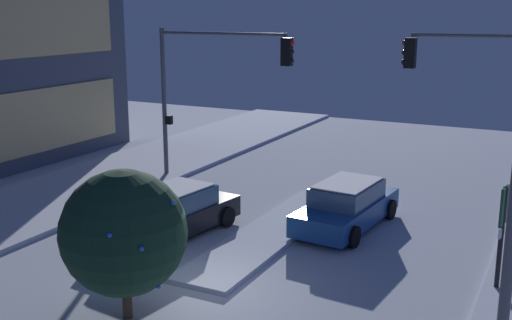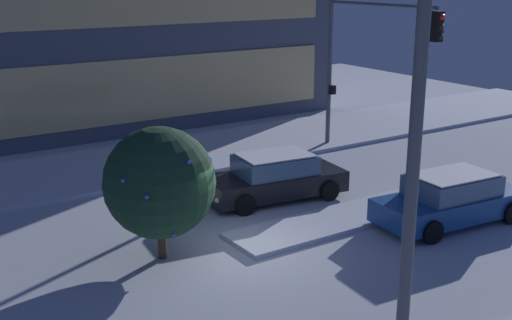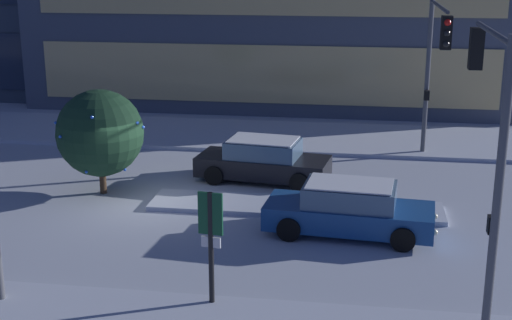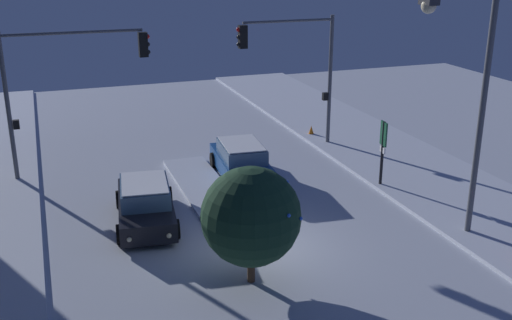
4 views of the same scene
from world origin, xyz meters
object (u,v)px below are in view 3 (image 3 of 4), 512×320
at_px(car_far, 263,161).
at_px(traffic_light_corner_far_right, 435,53).
at_px(parking_info_sign, 211,235).
at_px(decorated_tree_median, 100,133).
at_px(car_near, 349,210).
at_px(traffic_light_corner_near_right, 489,117).

height_order(car_far, traffic_light_corner_far_right, traffic_light_corner_far_right).
bearing_deg(parking_info_sign, decorated_tree_median, 43.49).
xyz_separation_m(car_near, traffic_light_corner_far_right, (2.64, 6.51, 3.55)).
relative_size(parking_info_sign, decorated_tree_median, 0.78).
distance_m(parking_info_sign, decorated_tree_median, 8.93).
bearing_deg(traffic_light_corner_far_right, car_far, -70.69).
bearing_deg(car_near, parking_info_sign, -115.64).
bearing_deg(parking_info_sign, car_far, 9.11).
relative_size(car_far, traffic_light_corner_near_right, 0.77).
bearing_deg(car_far, decorated_tree_median, 30.31).
xyz_separation_m(traffic_light_corner_far_right, decorated_tree_median, (-10.70, -4.12, -2.23)).
xyz_separation_m(car_far, traffic_light_corner_near_right, (5.96, -8.11, 3.54)).
xyz_separation_m(traffic_light_corner_near_right, traffic_light_corner_far_right, (-0.26, 10.10, 0.02)).
bearing_deg(decorated_tree_median, car_far, 22.97).
distance_m(car_far, traffic_light_corner_near_right, 10.67).
xyz_separation_m(traffic_light_corner_far_right, parking_info_sign, (-5.52, -11.39, -2.54)).
relative_size(car_near, decorated_tree_median, 1.41).
bearing_deg(car_far, parking_info_sign, 98.44).
relative_size(car_far, parking_info_sign, 1.76).
bearing_deg(parking_info_sign, traffic_light_corner_far_right, -17.86).
relative_size(car_near, parking_info_sign, 1.80).
relative_size(traffic_light_corner_far_right, parking_info_sign, 2.26).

